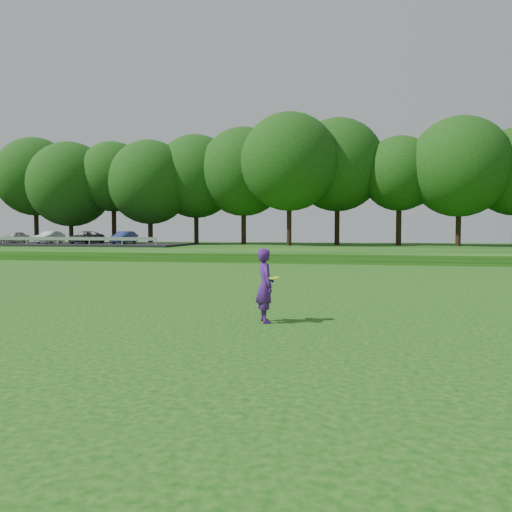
# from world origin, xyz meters

# --- Properties ---
(ground) EXTENTS (140.00, 140.00, 0.00)m
(ground) POSITION_xyz_m (0.00, 0.00, 0.00)
(ground) COLOR #0D440D
(ground) RESTS_ON ground
(berm) EXTENTS (130.00, 30.00, 0.60)m
(berm) POSITION_xyz_m (0.00, 34.00, 0.30)
(berm) COLOR #0D440D
(berm) RESTS_ON ground
(walking_path) EXTENTS (130.00, 1.60, 0.04)m
(walking_path) POSITION_xyz_m (0.00, 20.00, 0.02)
(walking_path) COLOR gray
(walking_path) RESTS_ON ground
(treeline) EXTENTS (104.00, 7.00, 15.00)m
(treeline) POSITION_xyz_m (0.00, 38.00, 8.10)
(treeline) COLOR #153E0E
(treeline) RESTS_ON berm
(parking_lot) EXTENTS (24.00, 9.00, 1.38)m
(parking_lot) POSITION_xyz_m (-23.90, 32.79, 0.99)
(parking_lot) COLOR black
(parking_lot) RESTS_ON berm
(woman) EXTENTS (0.66, 0.73, 1.69)m
(woman) POSITION_xyz_m (1.83, -0.64, 0.85)
(woman) COLOR #4A1B7C
(woman) RESTS_ON ground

